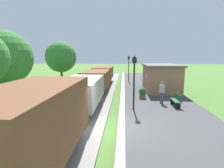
% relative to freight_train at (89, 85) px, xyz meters
% --- Properties ---
extents(ground_plane, '(160.00, 160.00, 0.00)m').
position_rel_freight_train_xyz_m(ground_plane, '(2.40, -5.55, -1.48)').
color(ground_plane, '#47702D').
extents(platform_slab, '(6.00, 60.00, 0.25)m').
position_rel_freight_train_xyz_m(platform_slab, '(5.60, -5.55, -1.36)').
color(platform_slab, '#424244').
rests_on(platform_slab, ground).
extents(platform_edge_stripe, '(0.36, 60.00, 0.01)m').
position_rel_freight_train_xyz_m(platform_edge_stripe, '(2.80, -5.55, -1.23)').
color(platform_edge_stripe, silver).
rests_on(platform_edge_stripe, platform_slab).
extents(track_ballast, '(3.80, 60.00, 0.12)m').
position_rel_freight_train_xyz_m(track_ballast, '(-0.00, -5.55, -1.42)').
color(track_ballast, gray).
rests_on(track_ballast, ground).
extents(rail_near, '(0.07, 60.00, 0.14)m').
position_rel_freight_train_xyz_m(rail_near, '(0.72, -5.55, -1.29)').
color(rail_near, slate).
rests_on(rail_near, track_ballast).
extents(rail_far, '(0.07, 60.00, 0.14)m').
position_rel_freight_train_xyz_m(rail_far, '(-0.72, -5.55, -1.29)').
color(rail_far, slate).
rests_on(rail_far, track_ballast).
extents(freight_train, '(2.50, 26.00, 2.72)m').
position_rel_freight_train_xyz_m(freight_train, '(0.00, 0.00, 0.00)').
color(freight_train, brown).
rests_on(freight_train, rail_near).
extents(station_hut, '(3.50, 5.80, 2.78)m').
position_rel_freight_train_xyz_m(station_hut, '(6.80, 4.72, 0.17)').
color(station_hut, '#9E6B4C').
rests_on(station_hut, platform_slab).
extents(bench_near_hut, '(0.42, 1.50, 0.91)m').
position_rel_freight_train_xyz_m(bench_near_hut, '(6.76, -1.49, -0.76)').
color(bench_near_hut, '#1E4C2D').
rests_on(bench_near_hut, platform_slab).
extents(bench_down_platform, '(0.42, 1.50, 0.91)m').
position_rel_freight_train_xyz_m(bench_down_platform, '(6.76, 9.99, -0.76)').
color(bench_down_platform, '#1E4C2D').
rests_on(bench_down_platform, platform_slab).
extents(person_waiting, '(0.37, 0.44, 1.71)m').
position_rel_freight_train_xyz_m(person_waiting, '(5.85, -0.74, -0.30)').
color(person_waiting, '#474C66').
rests_on(person_waiting, platform_slab).
extents(potted_planter, '(0.64, 0.64, 0.92)m').
position_rel_freight_train_xyz_m(potted_planter, '(4.55, 0.94, -0.76)').
color(potted_planter, brown).
rests_on(potted_planter, platform_slab).
extents(lamp_post_near, '(0.28, 0.28, 3.70)m').
position_rel_freight_train_xyz_m(lamp_post_near, '(3.59, -2.58, 1.32)').
color(lamp_post_near, black).
rests_on(lamp_post_near, platform_slab).
extents(lamp_post_far, '(0.28, 0.28, 3.70)m').
position_rel_freight_train_xyz_m(lamp_post_far, '(3.59, 11.26, 1.32)').
color(lamp_post_far, black).
rests_on(lamp_post_far, platform_slab).
extents(tree_trackside_far, '(4.57, 4.57, 6.04)m').
position_rel_freight_train_xyz_m(tree_trackside_far, '(-7.06, -0.06, 2.28)').
color(tree_trackside_far, '#4C3823').
rests_on(tree_trackside_far, ground).
extents(tree_field_left, '(3.78, 3.78, 5.68)m').
position_rel_freight_train_xyz_m(tree_field_left, '(-4.87, 7.31, 2.30)').
color(tree_field_left, '#4C3823').
rests_on(tree_field_left, ground).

